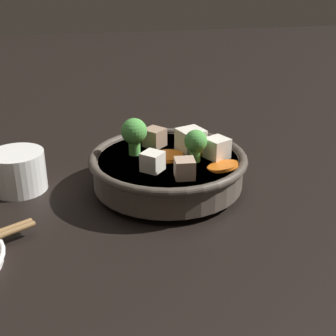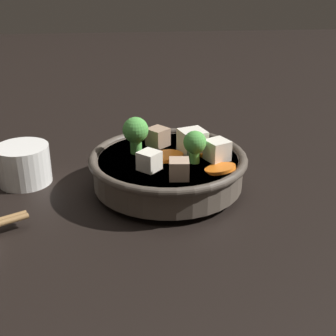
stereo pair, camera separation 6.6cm
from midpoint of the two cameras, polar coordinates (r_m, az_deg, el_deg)
name	(u,v)px [view 1 (the left image)]	position (r m, az deg, el deg)	size (l,w,h in m)	color
ground_plane	(168,189)	(0.67, -2.80, -2.65)	(3.00, 3.00, 0.00)	black
stirfry_bowl	(168,166)	(0.66, -2.82, 0.18)	(0.22, 0.22, 0.10)	#51473D
tea_cup	(18,171)	(0.71, -20.40, -0.37)	(0.08, 0.08, 0.06)	white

